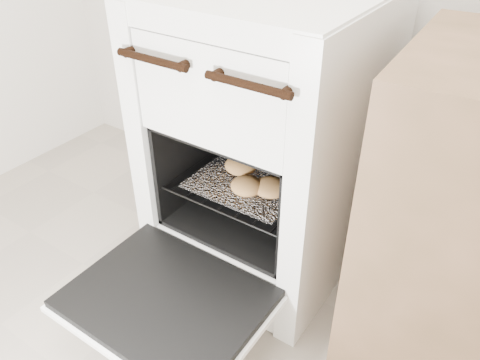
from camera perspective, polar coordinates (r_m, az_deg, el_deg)
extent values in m
cube|color=white|center=(1.61, 3.43, 4.72)|extent=(0.64, 0.68, 0.98)
cylinder|color=black|center=(1.28, -10.72, 14.19)|extent=(0.24, 0.02, 0.02)
cylinder|color=black|center=(1.10, 0.91, 11.52)|extent=(0.24, 0.02, 0.02)
cube|color=black|center=(1.43, -8.97, -14.10)|extent=(0.56, 0.43, 0.03)
cube|color=white|center=(1.44, -8.90, -14.61)|extent=(0.58, 0.45, 0.02)
cylinder|color=black|center=(1.72, -4.76, 2.47)|extent=(0.01, 0.45, 0.01)
cylinder|color=black|center=(1.51, 9.05, -2.64)|extent=(0.01, 0.45, 0.01)
cylinder|color=black|center=(1.46, -2.83, -3.79)|extent=(0.46, 0.01, 0.01)
cylinder|color=black|center=(1.76, 5.49, 3.29)|extent=(0.46, 0.01, 0.01)
cylinder|color=black|center=(1.70, -3.76, 2.11)|extent=(0.01, 0.43, 0.01)
cylinder|color=black|center=(1.66, -2.00, 1.46)|extent=(0.01, 0.43, 0.01)
cylinder|color=black|center=(1.63, -0.18, 0.78)|extent=(0.01, 0.43, 0.01)
cylinder|color=black|center=(1.60, 1.72, 0.08)|extent=(0.01, 0.43, 0.01)
cylinder|color=black|center=(1.58, 3.68, -0.65)|extent=(0.01, 0.43, 0.01)
cylinder|color=black|center=(1.55, 5.71, -1.41)|extent=(0.01, 0.43, 0.01)
cylinder|color=black|center=(1.53, 7.80, -2.18)|extent=(0.01, 0.43, 0.01)
cube|color=white|center=(1.58, 1.30, -0.09)|extent=(0.36, 0.32, 0.01)
ellipsoid|color=#B48748|center=(1.61, 0.10, 1.82)|extent=(0.12, 0.12, 0.05)
ellipsoid|color=#B48748|center=(1.51, 3.78, -0.88)|extent=(0.14, 0.14, 0.05)
ellipsoid|color=#B48748|center=(1.51, 0.84, -0.71)|extent=(0.15, 0.15, 0.05)
ellipsoid|color=#B48748|center=(1.62, 5.72, 1.89)|extent=(0.13, 0.13, 0.05)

